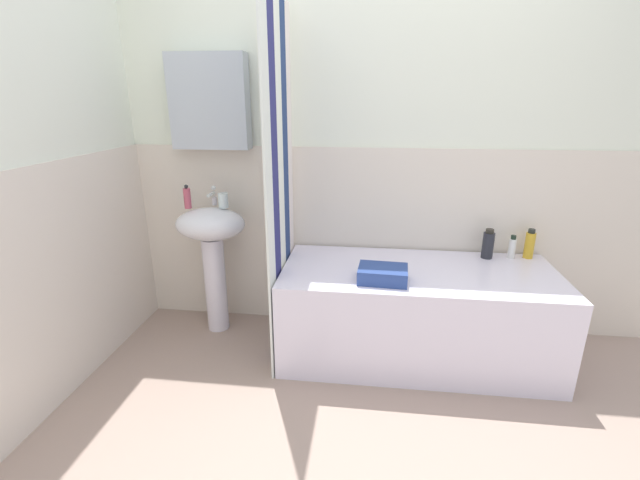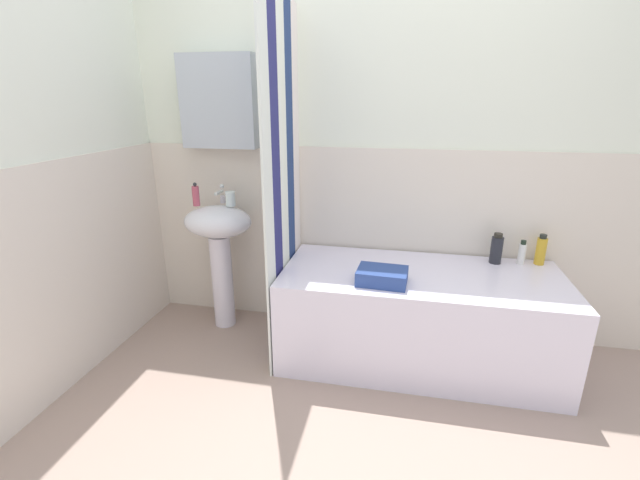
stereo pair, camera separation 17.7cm
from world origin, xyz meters
TOP-DOWN VIEW (x-y plane):
  - ground_plane at (0.00, 0.00)m, footprint 4.80×5.60m
  - wall_back_tiled at (-0.06, 1.26)m, footprint 3.60×0.18m
  - wall_left_tiled at (-1.57, 0.34)m, footprint 0.07×1.81m
  - sink at (-0.99, 1.03)m, footprint 0.44×0.34m
  - faucet at (-0.99, 1.11)m, footprint 0.03×0.12m
  - soap_dispenser at (-1.12, 1.02)m, footprint 0.04×0.04m
  - toothbrush_cup at (-0.91, 1.06)m, footprint 0.06×0.06m
  - bathtub at (0.30, 0.87)m, footprint 1.57×0.70m
  - shower_curtain at (-0.50, 0.87)m, footprint 0.01×0.70m
  - shampoo_bottle at (0.98, 1.15)m, footprint 0.06×0.06m
  - lotion_bottle at (0.87, 1.13)m, footprint 0.04×0.04m
  - body_wash_bottle at (0.73, 1.12)m, footprint 0.07×0.07m
  - towel_folded at (0.09, 0.69)m, footprint 0.27×0.21m

SIDE VIEW (x-z plane):
  - ground_plane at x=0.00m, z-range -0.04..0.00m
  - bathtub at x=0.30m, z-range 0.00..0.55m
  - towel_folded at x=0.09m, z-range 0.55..0.63m
  - sink at x=-0.99m, z-range 0.20..1.03m
  - lotion_bottle at x=0.87m, z-range 0.55..0.69m
  - shampoo_bottle at x=0.98m, z-range 0.55..0.73m
  - body_wash_bottle at x=0.73m, z-range 0.55..0.73m
  - toothbrush_cup at x=-0.91m, z-range 0.84..0.93m
  - faucet at x=-0.99m, z-range 0.83..0.96m
  - soap_dispenser at x=-1.12m, z-range 0.83..0.98m
  - shower_curtain at x=-0.50m, z-range 0.00..2.00m
  - wall_left_tiled at x=-1.57m, z-range -0.08..2.32m
  - wall_back_tiled at x=-0.06m, z-range -0.06..2.34m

